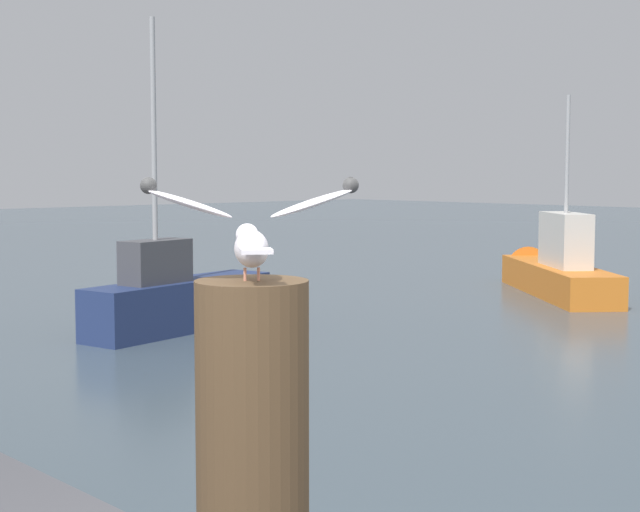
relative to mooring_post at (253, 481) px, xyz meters
name	(u,v)px	position (x,y,z in m)	size (l,w,h in m)	color
mooring_post	(253,481)	(0.00, 0.00, 0.00)	(0.31, 0.31, 1.09)	#4C3823
seagull	(251,231)	(0.00, 0.00, 0.68)	(0.41, 0.52, 0.27)	tan
boat_orange	(552,269)	(-9.21, 15.49, -1.18)	(4.91, 4.29, 4.14)	orange
boat_navy	(188,297)	(-10.58, 7.30, -1.16)	(1.58, 4.17, 4.81)	navy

